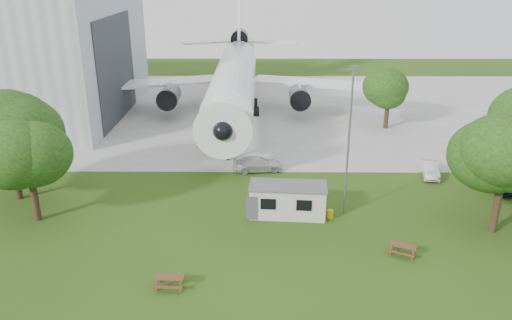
{
  "coord_description": "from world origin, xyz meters",
  "views": [
    {
      "loc": [
        1.29,
        -30.28,
        18.87
      ],
      "look_at": [
        1.02,
        8.0,
        4.0
      ],
      "focal_mm": 35.0,
      "sensor_mm": 36.0,
      "label": 1
    }
  ],
  "objects_px": {
    "picnic_west": "(170,287)",
    "airliner": "(235,76)",
    "site_cabin": "(288,200)",
    "picnic_east": "(402,254)"
  },
  "relations": [
    {
      "from": "picnic_west",
      "to": "airliner",
      "type": "bearing_deg",
      "value": 89.86
    },
    {
      "from": "site_cabin",
      "to": "picnic_west",
      "type": "xyz_separation_m",
      "value": [
        -7.92,
        -9.94,
        -1.31
      ]
    },
    {
      "from": "airliner",
      "to": "site_cabin",
      "type": "relative_size",
      "value": 6.97
    },
    {
      "from": "airliner",
      "to": "picnic_west",
      "type": "height_order",
      "value": "airliner"
    },
    {
      "from": "site_cabin",
      "to": "picnic_west",
      "type": "bearing_deg",
      "value": -128.54
    },
    {
      "from": "airliner",
      "to": "picnic_west",
      "type": "bearing_deg",
      "value": -93.33
    },
    {
      "from": "airliner",
      "to": "picnic_east",
      "type": "relative_size",
      "value": 26.52
    },
    {
      "from": "site_cabin",
      "to": "picnic_east",
      "type": "xyz_separation_m",
      "value": [
        7.76,
        -5.98,
        -1.31
      ]
    },
    {
      "from": "picnic_east",
      "to": "airliner",
      "type": "bearing_deg",
      "value": 136.16
    },
    {
      "from": "airliner",
      "to": "picnic_west",
      "type": "distance_m",
      "value": 40.18
    }
  ]
}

